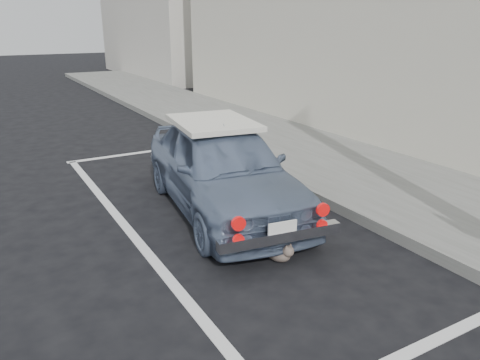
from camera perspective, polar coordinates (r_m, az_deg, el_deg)
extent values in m
plane|color=black|center=(4.31, 11.35, -17.86)|extent=(80.00, 80.00, 0.00)
cube|color=#63635E|center=(7.61, 19.88, -1.38)|extent=(2.80, 40.00, 0.15)
cube|color=black|center=(9.68, 17.50, 11.10)|extent=(0.10, 16.00, 2.40)
cube|color=silver|center=(4.35, 21.17, -18.47)|extent=(3.00, 0.12, 0.01)
cube|color=silver|center=(9.82, -11.75, 3.34)|extent=(3.00, 0.12, 0.01)
cube|color=silver|center=(6.27, -13.60, -5.74)|extent=(0.12, 7.00, 0.01)
imported|color=slate|center=(6.49, -2.15, 1.55)|extent=(1.99, 3.87, 1.26)
cube|color=silver|center=(6.69, -3.30, 7.02)|extent=(1.23, 1.54, 0.07)
cube|color=silver|center=(5.03, 4.94, -6.83)|extent=(1.42, 0.31, 0.12)
cube|color=white|center=(4.95, 5.20, -6.00)|extent=(0.33, 0.07, 0.17)
cylinder|color=red|center=(4.72, -0.18, -5.34)|extent=(0.15, 0.06, 0.15)
cylinder|color=red|center=(5.14, 10.08, -3.59)|extent=(0.15, 0.06, 0.15)
cylinder|color=red|center=(4.80, -0.18, -7.30)|extent=(0.12, 0.06, 0.12)
cylinder|color=red|center=(5.21, 9.97, -5.42)|extent=(0.12, 0.06, 0.12)
ellipsoid|color=#796D5C|center=(5.30, 4.67, -8.71)|extent=(0.28, 0.37, 0.20)
sphere|color=#796D5C|center=(5.18, 5.91, -8.57)|extent=(0.13, 0.13, 0.13)
cone|color=#796D5C|center=(5.13, 5.68, -8.06)|extent=(0.04, 0.04, 0.05)
cone|color=#796D5C|center=(5.18, 6.19, -7.81)|extent=(0.04, 0.04, 0.05)
cylinder|color=#796D5C|center=(5.46, 3.69, -8.61)|extent=(0.15, 0.19, 0.03)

